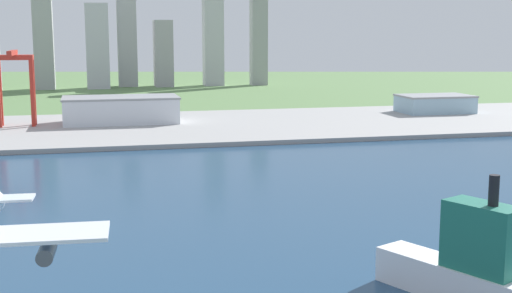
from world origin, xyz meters
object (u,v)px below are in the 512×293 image
(ferry_boat, at_px, (472,268))
(warehouse_main, at_px, (121,110))
(warehouse_annex, at_px, (435,104))
(port_crane_red, at_px, (15,74))

(ferry_boat, relative_size, warehouse_main, 0.62)
(warehouse_annex, bearing_deg, ferry_boat, -116.47)
(ferry_boat, bearing_deg, warehouse_main, 100.78)
(ferry_boat, height_order, warehouse_annex, ferry_boat)
(ferry_boat, distance_m, warehouse_annex, 337.37)
(port_crane_red, bearing_deg, warehouse_annex, 1.94)
(warehouse_main, distance_m, warehouse_annex, 206.85)
(port_crane_red, height_order, warehouse_annex, port_crane_red)
(ferry_boat, bearing_deg, port_crane_red, 111.37)
(warehouse_main, bearing_deg, ferry_boat, -79.22)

